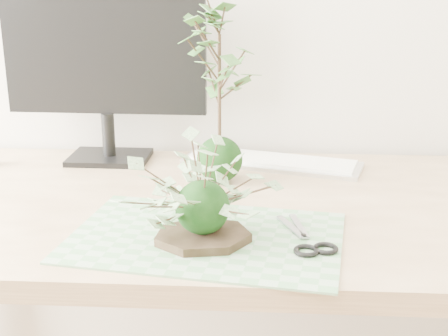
{
  "coord_description": "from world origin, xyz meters",
  "views": [
    {
      "loc": [
        0.07,
        0.06,
        1.19
      ],
      "look_at": [
        0.0,
        1.14,
        0.84
      ],
      "focal_mm": 50.0,
      "sensor_mm": 36.0,
      "label": 1
    }
  ],
  "objects_px": {
    "desk": "(240,242)",
    "maple_kokedama": "(219,47)",
    "keyboard": "(272,162)",
    "monitor": "(105,60)",
    "ivy_kokedama": "(202,183)"
  },
  "relations": [
    {
      "from": "monitor",
      "to": "desk",
      "type": "bearing_deg",
      "value": -38.55
    },
    {
      "from": "keyboard",
      "to": "monitor",
      "type": "distance_m",
      "value": 0.46
    },
    {
      "from": "monitor",
      "to": "keyboard",
      "type": "bearing_deg",
      "value": -2.0
    },
    {
      "from": "ivy_kokedama",
      "to": "monitor",
      "type": "xyz_separation_m",
      "value": [
        -0.27,
        0.47,
        0.13
      ]
    },
    {
      "from": "ivy_kokedama",
      "to": "maple_kokedama",
      "type": "height_order",
      "value": "maple_kokedama"
    },
    {
      "from": "ivy_kokedama",
      "to": "maple_kokedama",
      "type": "distance_m",
      "value": 0.37
    },
    {
      "from": "desk",
      "to": "keyboard",
      "type": "distance_m",
      "value": 0.28
    },
    {
      "from": "desk",
      "to": "maple_kokedama",
      "type": "xyz_separation_m",
      "value": [
        -0.05,
        0.12,
        0.38
      ]
    },
    {
      "from": "desk",
      "to": "keyboard",
      "type": "height_order",
      "value": "keyboard"
    },
    {
      "from": "keyboard",
      "to": "monitor",
      "type": "bearing_deg",
      "value": -167.6
    },
    {
      "from": "maple_kokedama",
      "to": "keyboard",
      "type": "height_order",
      "value": "maple_kokedama"
    },
    {
      "from": "maple_kokedama",
      "to": "monitor",
      "type": "xyz_separation_m",
      "value": [
        -0.28,
        0.15,
        -0.05
      ]
    },
    {
      "from": "ivy_kokedama",
      "to": "keyboard",
      "type": "distance_m",
      "value": 0.48
    },
    {
      "from": "desk",
      "to": "maple_kokedama",
      "type": "relative_size",
      "value": 3.83
    },
    {
      "from": "ivy_kokedama",
      "to": "monitor",
      "type": "height_order",
      "value": "monitor"
    }
  ]
}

